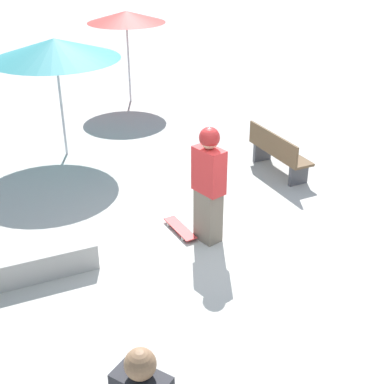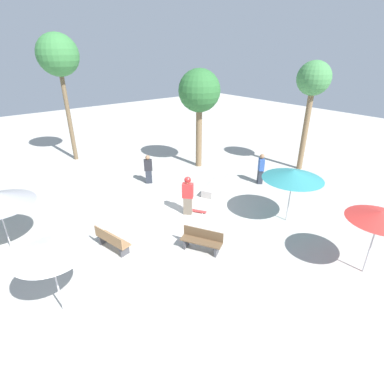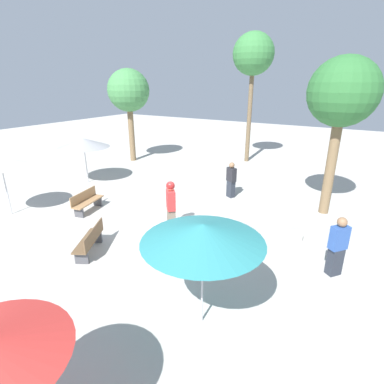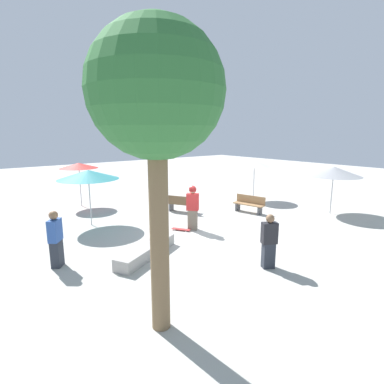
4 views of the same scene
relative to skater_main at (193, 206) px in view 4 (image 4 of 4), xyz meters
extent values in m
plane|color=#B2AFA8|center=(-0.36, -0.23, -1.01)|extent=(60.00, 60.00, 0.00)
cube|color=#726656|center=(0.00, 0.00, -0.59)|extent=(0.47, 0.46, 0.85)
cube|color=red|center=(0.00, 0.00, 0.19)|extent=(0.55, 0.54, 0.70)
sphere|color=tan|center=(0.00, 0.00, 0.67)|extent=(0.28, 0.28, 0.28)
sphere|color=maroon|center=(0.00, 0.00, 0.71)|extent=(0.31, 0.31, 0.31)
cube|color=red|center=(0.21, 0.45, -0.95)|extent=(0.79, 0.59, 0.02)
cylinder|color=silver|center=(0.37, 0.66, -0.98)|extent=(0.06, 0.05, 0.05)
cylinder|color=silver|center=(0.46, 0.51, -0.98)|extent=(0.06, 0.05, 0.05)
cylinder|color=silver|center=(-0.05, 0.39, -0.98)|extent=(0.06, 0.05, 0.05)
cylinder|color=silver|center=(0.04, 0.25, -0.98)|extent=(0.06, 0.05, 0.05)
cube|color=#A8A39E|center=(-1.23, 2.91, -0.81)|extent=(1.76, 2.72, 0.39)
cube|color=#47474C|center=(-0.24, -4.06, -0.81)|extent=(0.17, 0.40, 0.40)
cube|color=#47474C|center=(0.98, -3.78, -0.81)|extent=(0.17, 0.40, 0.40)
cube|color=#9E754C|center=(0.37, -3.92, -0.58)|extent=(1.66, 0.79, 0.05)
cube|color=#9E754C|center=(0.42, -4.11, -0.36)|extent=(1.57, 0.40, 0.40)
cube|color=#47474C|center=(3.12, -1.07, -0.81)|extent=(0.26, 0.39, 0.40)
cube|color=#47474C|center=(2.02, -1.67, -0.81)|extent=(0.26, 0.39, 0.40)
cube|color=brown|center=(2.57, -1.37, -0.58)|extent=(1.61, 1.16, 0.05)
cube|color=brown|center=(2.47, -1.19, -0.36)|extent=(1.42, 0.81, 0.40)
cylinder|color=#B7B7BC|center=(3.26, 3.09, 0.14)|extent=(0.05, 0.05, 2.30)
cone|color=teal|center=(3.26, 3.09, 1.23)|extent=(2.57, 2.57, 0.40)
cylinder|color=#B7B7BC|center=(-2.28, -7.02, 0.09)|extent=(0.05, 0.05, 2.20)
cone|color=#99999E|center=(-2.28, -7.02, 1.12)|extent=(2.61, 2.61, 0.47)
cylinder|color=#B7B7BC|center=(7.01, 2.26, 0.13)|extent=(0.05, 0.05, 2.28)
cone|color=red|center=(7.01, 2.26, 1.23)|extent=(2.03, 2.03, 0.29)
cylinder|color=#B7B7BC|center=(2.19, -6.43, 0.12)|extent=(0.05, 0.05, 2.25)
cone|color=white|center=(2.19, -6.43, 1.19)|extent=(1.98, 1.98, 0.37)
cylinder|color=brown|center=(-4.56, 4.48, 1.17)|extent=(0.38, 0.38, 4.36)
sphere|color=#2D6B33|center=(-4.56, 4.48, 3.73)|extent=(2.51, 2.51, 2.51)
cube|color=#282D38|center=(-4.20, 0.45, -0.62)|extent=(0.39, 0.43, 0.77)
cube|color=#232328|center=(-4.20, 0.45, 0.08)|extent=(0.44, 0.52, 0.64)
sphere|color=#8C6647|center=(-4.20, 0.45, 0.52)|extent=(0.25, 0.25, 0.25)
cube|color=#282D38|center=(-0.18, 5.39, -0.60)|extent=(0.45, 0.44, 0.81)
cube|color=#2D519E|center=(-0.18, 5.39, 0.13)|extent=(0.54, 0.50, 0.67)
sphere|color=#8C6647|center=(-0.18, 5.39, 0.60)|extent=(0.26, 0.26, 0.26)
camera|label=1|loc=(-7.16, -0.07, 3.53)|focal=50.00mm
camera|label=2|loc=(9.66, -7.52, 6.03)|focal=28.00mm
camera|label=3|loc=(7.96, 5.65, 4.09)|focal=28.00mm
camera|label=4|loc=(-9.36, 7.46, 3.00)|focal=28.00mm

